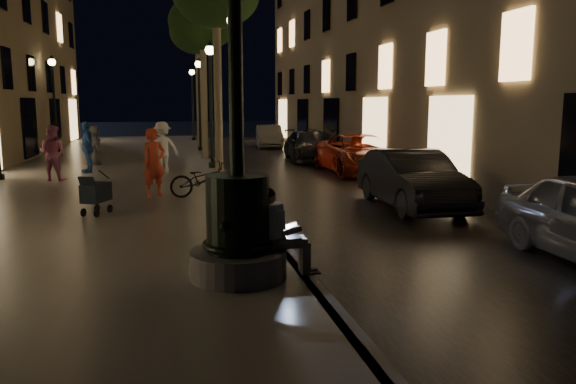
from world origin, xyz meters
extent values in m
plane|color=black|center=(0.00, 15.00, 0.00)|extent=(120.00, 120.00, 0.00)
cube|color=black|center=(3.00, 15.00, 0.01)|extent=(6.00, 45.00, 0.02)
cube|color=#68635B|center=(-4.00, 15.00, 0.10)|extent=(8.00, 45.00, 0.20)
cube|color=#59595B|center=(0.00, 15.00, 0.10)|extent=(0.25, 45.00, 0.20)
cylinder|color=#59595B|center=(-1.00, 2.00, 0.40)|extent=(1.40, 1.40, 0.40)
cylinder|color=black|center=(-1.00, 2.00, 1.15)|extent=(0.90, 0.90, 1.10)
torus|color=black|center=(-1.00, 2.00, 0.70)|extent=(1.04, 1.04, 0.10)
torus|color=black|center=(-1.00, 2.00, 1.55)|extent=(0.89, 0.89, 0.09)
cylinder|color=black|center=(-1.00, 2.00, 3.30)|extent=(0.20, 0.20, 3.20)
cube|color=gray|center=(-0.45, 2.00, 0.69)|extent=(0.34, 0.23, 0.17)
cube|color=white|center=(-0.51, 2.00, 1.01)|extent=(0.43, 0.25, 0.54)
sphere|color=tan|center=(-0.54, 2.00, 1.36)|extent=(0.20, 0.20, 0.20)
sphere|color=black|center=(-0.55, 2.00, 1.40)|extent=(0.20, 0.20, 0.20)
cube|color=gray|center=(-0.22, 1.91, 0.69)|extent=(0.44, 0.12, 0.13)
cube|color=gray|center=(-0.22, 2.09, 0.69)|extent=(0.44, 0.12, 0.13)
cube|color=gray|center=(-0.01, 1.91, 0.44)|extent=(0.12, 0.11, 0.49)
cube|color=gray|center=(-0.01, 2.09, 0.44)|extent=(0.12, 0.11, 0.49)
cube|color=black|center=(0.08, 1.91, 0.21)|extent=(0.25, 0.10, 0.03)
cube|color=black|center=(0.08, 2.09, 0.21)|extent=(0.25, 0.10, 0.03)
cube|color=black|center=(-0.20, 2.00, 0.76)|extent=(0.23, 0.31, 0.02)
cube|color=black|center=(-0.35, 2.00, 0.87)|extent=(0.08, 0.31, 0.21)
cube|color=#B2CDFF|center=(-0.34, 2.00, 0.87)|extent=(0.06, 0.29, 0.17)
cylinder|color=#6B604C|center=(-0.25, 8.00, 2.70)|extent=(0.28, 0.28, 5.00)
cylinder|color=#6B604C|center=(-0.20, 14.00, 2.75)|extent=(0.28, 0.28, 5.10)
cylinder|color=#6B604C|center=(-0.30, 20.00, 2.65)|extent=(0.28, 0.28, 4.90)
ellipsoid|color=black|center=(-0.30, 20.00, 6.20)|extent=(3.00, 3.00, 2.40)
cylinder|color=#6B604C|center=(-0.22, 26.00, 2.80)|extent=(0.28, 0.28, 5.20)
ellipsoid|color=black|center=(-0.22, 26.00, 6.50)|extent=(3.00, 3.00, 2.40)
cylinder|color=black|center=(-0.30, 8.00, 0.30)|extent=(0.28, 0.28, 0.20)
cylinder|color=black|center=(-0.30, 8.00, 2.40)|extent=(0.12, 0.12, 4.40)
sphere|color=#FFD88C|center=(-0.30, 8.00, 4.65)|extent=(0.36, 0.36, 0.36)
cone|color=black|center=(-0.30, 8.00, 4.90)|extent=(0.30, 0.30, 0.22)
cylinder|color=black|center=(-0.30, 16.00, 0.30)|extent=(0.28, 0.28, 0.20)
cylinder|color=black|center=(-0.30, 16.00, 2.40)|extent=(0.12, 0.12, 4.40)
sphere|color=#FFD88C|center=(-0.30, 16.00, 4.65)|extent=(0.36, 0.36, 0.36)
cone|color=black|center=(-0.30, 16.00, 4.90)|extent=(0.30, 0.30, 0.22)
cylinder|color=black|center=(-0.30, 24.00, 0.30)|extent=(0.28, 0.28, 0.20)
cylinder|color=black|center=(-0.30, 24.00, 2.40)|extent=(0.12, 0.12, 4.40)
sphere|color=#FFD88C|center=(-0.30, 24.00, 4.65)|extent=(0.36, 0.36, 0.36)
cone|color=black|center=(-0.30, 24.00, 4.90)|extent=(0.30, 0.30, 0.22)
cylinder|color=black|center=(-0.30, 32.00, 0.30)|extent=(0.28, 0.28, 0.20)
cylinder|color=black|center=(-0.30, 32.00, 2.40)|extent=(0.12, 0.12, 4.40)
sphere|color=#FFD88C|center=(-0.30, 32.00, 4.65)|extent=(0.36, 0.36, 0.36)
cone|color=black|center=(-0.30, 32.00, 4.90)|extent=(0.30, 0.30, 0.22)
cylinder|color=black|center=(-7.40, 14.00, 0.30)|extent=(0.28, 0.28, 0.20)
cylinder|color=black|center=(-7.40, 24.00, 0.30)|extent=(0.28, 0.28, 0.20)
cylinder|color=black|center=(-7.40, 24.00, 2.40)|extent=(0.12, 0.12, 4.40)
sphere|color=#FFD88C|center=(-7.40, 24.00, 4.65)|extent=(0.36, 0.36, 0.36)
cone|color=black|center=(-7.40, 24.00, 4.90)|extent=(0.30, 0.30, 0.22)
cube|color=black|center=(-3.57, 7.25, 0.70)|extent=(0.66, 0.80, 0.41)
cube|color=black|center=(-3.71, 6.96, 0.98)|extent=(0.40, 0.30, 0.27)
cylinder|color=black|center=(-3.84, 7.07, 0.29)|extent=(0.11, 0.18, 0.18)
cylinder|color=black|center=(-3.54, 6.93, 0.29)|extent=(0.11, 0.18, 0.18)
cylinder|color=black|center=(-3.61, 7.57, 0.29)|extent=(0.11, 0.18, 0.18)
cylinder|color=black|center=(-3.31, 7.43, 0.29)|extent=(0.11, 0.18, 0.18)
cylinder|color=black|center=(-3.42, 7.58, 1.07)|extent=(0.20, 0.38, 0.25)
imported|color=black|center=(4.17, 7.47, 0.75)|extent=(1.77, 4.62, 1.50)
imported|color=maroon|center=(5.20, 14.52, 0.75)|extent=(2.56, 5.43, 1.50)
imported|color=#2F2F34|center=(4.54, 19.67, 0.70)|extent=(2.20, 4.92, 1.40)
imported|color=#ADADA7|center=(4.00, 27.56, 0.67)|extent=(1.84, 4.21, 1.35)
imported|color=red|center=(-2.34, 9.54, 1.12)|extent=(0.80, 0.73, 1.84)
imported|color=#C26692|center=(-5.60, 13.36, 1.10)|extent=(1.06, 0.95, 1.79)
imported|color=white|center=(-2.16, 14.58, 1.12)|extent=(1.34, 1.03, 1.84)
imported|color=#2A549C|center=(-4.81, 15.33, 1.12)|extent=(0.81, 1.17, 1.84)
imported|color=#37373C|center=(-4.88, 17.95, 1.00)|extent=(0.77, 0.92, 1.59)
imported|color=black|center=(-1.06, 9.20, 0.67)|extent=(1.86, 0.86, 0.94)
camera|label=1|loc=(-1.93, -5.85, 2.72)|focal=35.00mm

